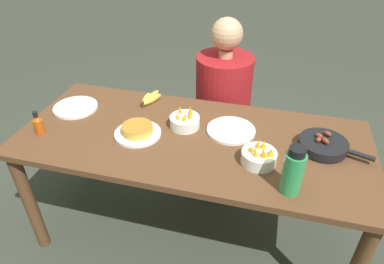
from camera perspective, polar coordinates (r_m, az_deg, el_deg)
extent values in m
plane|color=#383D33|center=(2.34, 0.00, -15.91)|extent=(14.00, 14.00, 0.00)
cube|color=brown|center=(1.83, 0.00, -1.22)|extent=(1.86, 0.80, 0.03)
cylinder|color=brown|center=(2.21, -25.41, -10.64)|extent=(0.07, 0.07, 0.72)
cylinder|color=brown|center=(2.61, -16.80, -0.68)|extent=(0.07, 0.07, 0.72)
cylinder|color=brown|center=(2.34, 23.58, -7.04)|extent=(0.07, 0.07, 0.72)
ellipsoid|color=gold|center=(2.13, -6.76, 5.41)|extent=(0.11, 0.17, 0.04)
ellipsoid|color=gold|center=(2.16, -6.95, 5.71)|extent=(0.07, 0.20, 0.04)
ellipsoid|color=gold|center=(2.15, -7.67, 5.48)|extent=(0.05, 0.16, 0.04)
cylinder|color=#4C3819|center=(2.09, -8.20, 4.56)|extent=(0.02, 0.02, 0.04)
cylinder|color=black|center=(1.85, 20.84, -2.57)|extent=(0.24, 0.24, 0.01)
cylinder|color=black|center=(1.84, 21.00, -1.93)|extent=(0.24, 0.24, 0.04)
cylinder|color=black|center=(1.82, 26.41, -3.51)|extent=(0.13, 0.06, 0.02)
ellipsoid|color=brown|center=(1.86, 21.68, -0.25)|extent=(0.05, 0.04, 0.03)
ellipsoid|color=brown|center=(1.80, 21.32, -1.34)|extent=(0.05, 0.05, 0.02)
ellipsoid|color=brown|center=(1.80, 20.36, -1.18)|extent=(0.04, 0.04, 0.03)
ellipsoid|color=brown|center=(1.83, 20.41, -0.57)|extent=(0.05, 0.05, 0.03)
cylinder|color=white|center=(1.85, -9.02, -0.25)|extent=(0.25, 0.25, 0.02)
cylinder|color=gold|center=(1.84, -9.10, 0.47)|extent=(0.17, 0.17, 0.04)
cylinder|color=#AB7427|center=(1.83, -9.16, 1.04)|extent=(0.16, 0.16, 0.00)
cylinder|color=white|center=(1.87, 6.52, 0.29)|extent=(0.26, 0.26, 0.02)
cylinder|color=silver|center=(1.85, 5.80, 0.43)|extent=(0.11, 0.09, 0.01)
cube|color=silver|center=(1.89, 8.33, 1.02)|extent=(0.06, 0.05, 0.00)
cylinder|color=white|center=(2.18, -18.83, 3.90)|extent=(0.26, 0.26, 0.02)
cylinder|color=silver|center=(2.15, -18.59, 3.88)|extent=(0.11, 0.01, 0.01)
cube|color=silver|center=(2.19, -20.37, 4.08)|extent=(0.04, 0.02, 0.00)
cylinder|color=white|center=(1.88, -1.22, 1.72)|extent=(0.17, 0.17, 0.06)
cone|color=orange|center=(1.85, -0.36, 3.01)|extent=(0.03, 0.03, 0.06)
cone|color=orange|center=(1.88, -0.28, 3.60)|extent=(0.05, 0.04, 0.06)
cone|color=orange|center=(1.89, -1.98, 3.70)|extent=(0.04, 0.04, 0.06)
cone|color=orange|center=(1.84, -2.42, 2.73)|extent=(0.04, 0.04, 0.05)
cone|color=orange|center=(1.83, -1.22, 2.50)|extent=(0.04, 0.04, 0.06)
cylinder|color=white|center=(1.66, 11.06, -4.16)|extent=(0.17, 0.17, 0.06)
cone|color=orange|center=(1.63, 13.00, -3.34)|extent=(0.05, 0.05, 0.04)
cone|color=orange|center=(1.66, 11.84, -2.17)|extent=(0.05, 0.05, 0.04)
cone|color=orange|center=(1.65, 10.96, -1.96)|extent=(0.03, 0.03, 0.06)
cone|color=orange|center=(1.63, 9.84, -2.84)|extent=(0.04, 0.05, 0.05)
cone|color=orange|center=(1.60, 10.51, -3.31)|extent=(0.04, 0.04, 0.06)
cone|color=orange|center=(1.60, 11.82, -3.44)|extent=(0.06, 0.05, 0.06)
cylinder|color=#2D9351|center=(1.51, 16.42, -6.62)|extent=(0.09, 0.09, 0.20)
cylinder|color=black|center=(1.43, 17.17, -3.14)|extent=(0.07, 0.07, 0.03)
cylinder|color=#C64C0F|center=(2.00, -24.15, 0.83)|extent=(0.05, 0.05, 0.08)
cone|color=#C64C0F|center=(1.97, -24.51, 2.11)|extent=(0.05, 0.05, 0.02)
cylinder|color=black|center=(1.96, -24.68, 2.73)|extent=(0.03, 0.03, 0.03)
cube|color=black|center=(2.63, 4.72, -2.56)|extent=(0.42, 0.42, 0.44)
cylinder|color=maroon|center=(2.37, 5.26, 6.64)|extent=(0.38, 0.38, 0.51)
cylinder|color=tan|center=(2.25, 5.65, 12.93)|extent=(0.09, 0.09, 0.05)
sphere|color=tan|center=(2.21, 5.84, 15.97)|extent=(0.20, 0.20, 0.20)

